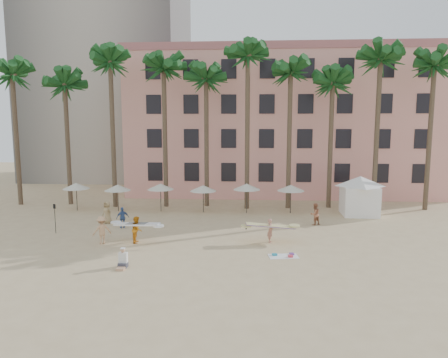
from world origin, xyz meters
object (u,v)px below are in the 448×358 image
object	(u,v)px
pink_hotel	(281,125)
cabana	(360,192)
carrier_white	(137,228)
carrier_yellow	(270,229)

from	to	relation	value
pink_hotel	cabana	distance (m)	16.11
carrier_white	cabana	bearing A→B (deg)	28.90
carrier_yellow	pink_hotel	bearing A→B (deg)	84.20
pink_hotel	cabana	size ratio (longest dim) A/B	7.52
carrier_yellow	carrier_white	xyz separation A→B (m)	(-9.13, -0.60, 0.02)
cabana	carrier_yellow	size ratio (longest dim) A/B	1.38
pink_hotel	cabana	bearing A→B (deg)	-66.03
pink_hotel	carrier_yellow	xyz separation A→B (m)	(-2.31, -22.76, -7.04)
cabana	carrier_yellow	xyz separation A→B (m)	(-8.40, -9.08, -1.11)
cabana	carrier_yellow	distance (m)	12.41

